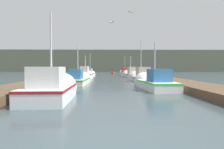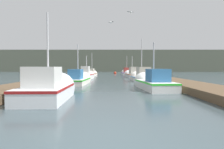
{
  "view_description": "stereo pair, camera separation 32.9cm",
  "coord_description": "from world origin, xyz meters",
  "px_view_note": "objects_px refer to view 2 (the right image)",
  "views": [
    {
      "loc": [
        -0.24,
        -3.75,
        1.44
      ],
      "look_at": [
        0.04,
        11.55,
        0.9
      ],
      "focal_mm": 32.0,
      "sensor_mm": 36.0,
      "label": 1
    },
    {
      "loc": [
        0.08,
        -3.75,
        1.44
      ],
      "look_at": [
        0.04,
        11.55,
        0.9
      ],
      "focal_mm": 32.0,
      "sensor_mm": 36.0,
      "label": 2
    }
  ],
  "objects_px": {
    "fishing_boat_0": "(50,89)",
    "fishing_boat_4": "(87,75)",
    "fishing_boat_5": "(132,74)",
    "mooring_piling_1": "(48,81)",
    "seagull_lead": "(111,22)",
    "fishing_boat_1": "(153,83)",
    "fishing_boat_6": "(93,74)",
    "fishing_boat_3": "(142,77)",
    "mooring_piling_2": "(131,72)",
    "channel_buoy": "(116,73)",
    "fishing_boat_7": "(127,73)",
    "mooring_piling_0": "(58,80)",
    "seagull_1": "(131,12)",
    "fishing_boat_2": "(79,79)"
  },
  "relations": [
    {
      "from": "fishing_boat_7",
      "to": "mooring_piling_2",
      "type": "bearing_deg",
      "value": 68.95
    },
    {
      "from": "seagull_lead",
      "to": "fishing_boat_6",
      "type": "bearing_deg",
      "value": 143.24
    },
    {
      "from": "mooring_piling_0",
      "to": "fishing_boat_7",
      "type": "bearing_deg",
      "value": 73.17
    },
    {
      "from": "fishing_boat_3",
      "to": "fishing_boat_5",
      "type": "distance_m",
      "value": 8.95
    },
    {
      "from": "fishing_boat_2",
      "to": "seagull_1",
      "type": "distance_m",
      "value": 7.28
    },
    {
      "from": "fishing_boat_1",
      "to": "channel_buoy",
      "type": "xyz_separation_m",
      "value": [
        -2.05,
        31.97,
        -0.24
      ]
    },
    {
      "from": "fishing_boat_1",
      "to": "fishing_boat_3",
      "type": "bearing_deg",
      "value": 82.38
    },
    {
      "from": "seagull_1",
      "to": "fishing_boat_1",
      "type": "bearing_deg",
      "value": 109.53
    },
    {
      "from": "fishing_boat_6",
      "to": "mooring_piling_0",
      "type": "distance_m",
      "value": 18.64
    },
    {
      "from": "fishing_boat_0",
      "to": "fishing_boat_3",
      "type": "bearing_deg",
      "value": 61.71
    },
    {
      "from": "fishing_boat_0",
      "to": "mooring_piling_1",
      "type": "distance_m",
      "value": 4.4
    },
    {
      "from": "mooring_piling_1",
      "to": "fishing_boat_6",
      "type": "bearing_deg",
      "value": 87.51
    },
    {
      "from": "fishing_boat_5",
      "to": "fishing_boat_1",
      "type": "bearing_deg",
      "value": -95.5
    },
    {
      "from": "seagull_1",
      "to": "fishing_boat_2",
      "type": "bearing_deg",
      "value": -47.8
    },
    {
      "from": "fishing_boat_6",
      "to": "fishing_boat_2",
      "type": "bearing_deg",
      "value": -86.89
    },
    {
      "from": "fishing_boat_4",
      "to": "mooring_piling_0",
      "type": "distance_m",
      "value": 9.97
    },
    {
      "from": "fishing_boat_0",
      "to": "seagull_lead",
      "type": "distance_m",
      "value": 8.49
    },
    {
      "from": "fishing_boat_4",
      "to": "mooring_piling_0",
      "type": "height_order",
      "value": "fishing_boat_4"
    },
    {
      "from": "fishing_boat_4",
      "to": "fishing_boat_3",
      "type": "bearing_deg",
      "value": -30.98
    },
    {
      "from": "fishing_boat_1",
      "to": "mooring_piling_2",
      "type": "xyz_separation_m",
      "value": [
        1.25,
        28.8,
        0.06
      ]
    },
    {
      "from": "mooring_piling_2",
      "to": "mooring_piling_1",
      "type": "bearing_deg",
      "value": -105.92
    },
    {
      "from": "fishing_boat_6",
      "to": "fishing_boat_3",
      "type": "bearing_deg",
      "value": -61.75
    },
    {
      "from": "mooring_piling_0",
      "to": "seagull_1",
      "type": "distance_m",
      "value": 7.62
    },
    {
      "from": "fishing_boat_1",
      "to": "fishing_boat_6",
      "type": "height_order",
      "value": "fishing_boat_6"
    },
    {
      "from": "fishing_boat_1",
      "to": "fishing_boat_7",
      "type": "bearing_deg",
      "value": 84.59
    },
    {
      "from": "channel_buoy",
      "to": "fishing_boat_2",
      "type": "bearing_deg",
      "value": -97.51
    },
    {
      "from": "mooring_piling_2",
      "to": "channel_buoy",
      "type": "relative_size",
      "value": 0.85
    },
    {
      "from": "fishing_boat_0",
      "to": "fishing_boat_5",
      "type": "xyz_separation_m",
      "value": [
        5.83,
        20.9,
        -0.03
      ]
    },
    {
      "from": "fishing_boat_0",
      "to": "fishing_boat_6",
      "type": "bearing_deg",
      "value": 89.34
    },
    {
      "from": "fishing_boat_3",
      "to": "seagull_lead",
      "type": "relative_size",
      "value": 10.64
    },
    {
      "from": "mooring_piling_1",
      "to": "seagull_lead",
      "type": "relative_size",
      "value": 2.31
    },
    {
      "from": "fishing_boat_2",
      "to": "mooring_piling_0",
      "type": "distance_m",
      "value": 2.74
    },
    {
      "from": "fishing_boat_0",
      "to": "fishing_boat_2",
      "type": "distance_m",
      "value": 8.63
    },
    {
      "from": "fishing_boat_1",
      "to": "fishing_boat_4",
      "type": "bearing_deg",
      "value": 111.75
    },
    {
      "from": "fishing_boat_1",
      "to": "mooring_piling_0",
      "type": "relative_size",
      "value": 5.27
    },
    {
      "from": "channel_buoy",
      "to": "fishing_boat_1",
      "type": "bearing_deg",
      "value": -86.32
    },
    {
      "from": "fishing_boat_2",
      "to": "mooring_piling_1",
      "type": "relative_size",
      "value": 4.85
    },
    {
      "from": "fishing_boat_0",
      "to": "fishing_boat_4",
      "type": "bearing_deg",
      "value": 89.26
    },
    {
      "from": "fishing_boat_5",
      "to": "mooring_piling_1",
      "type": "relative_size",
      "value": 5.62
    },
    {
      "from": "fishing_boat_7",
      "to": "seagull_lead",
      "type": "relative_size",
      "value": 9.51
    },
    {
      "from": "fishing_boat_2",
      "to": "fishing_boat_3",
      "type": "bearing_deg",
      "value": 30.52
    },
    {
      "from": "fishing_boat_0",
      "to": "mooring_piling_0",
      "type": "bearing_deg",
      "value": 100.51
    },
    {
      "from": "mooring_piling_0",
      "to": "seagull_1",
      "type": "relative_size",
      "value": 1.81
    },
    {
      "from": "seagull_lead",
      "to": "fishing_boat_3",
      "type": "bearing_deg",
      "value": 102.17
    },
    {
      "from": "fishing_boat_5",
      "to": "seagull_lead",
      "type": "height_order",
      "value": "seagull_lead"
    },
    {
      "from": "fishing_boat_1",
      "to": "seagull_1",
      "type": "bearing_deg",
      "value": 122.66
    },
    {
      "from": "fishing_boat_5",
      "to": "fishing_boat_7",
      "type": "distance_m",
      "value": 8.7
    },
    {
      "from": "fishing_boat_5",
      "to": "mooring_piling_0",
      "type": "xyz_separation_m",
      "value": [
        -7.19,
        -14.7,
        0.07
      ]
    },
    {
      "from": "fishing_boat_7",
      "to": "seagull_1",
      "type": "distance_m",
      "value": 24.06
    },
    {
      "from": "seagull_1",
      "to": "fishing_boat_7",
      "type": "bearing_deg",
      "value": -111.79
    }
  ]
}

